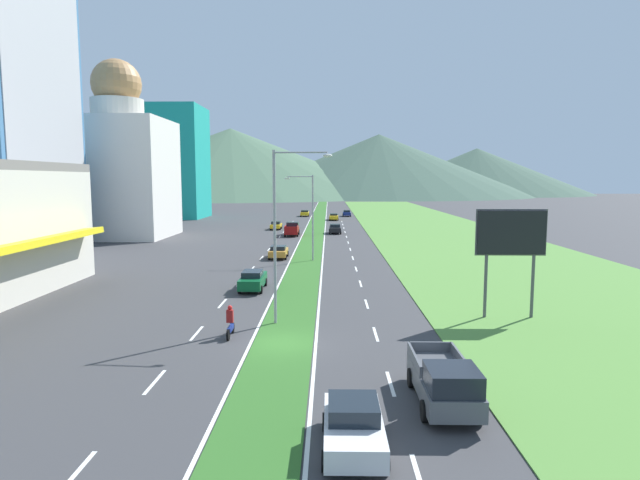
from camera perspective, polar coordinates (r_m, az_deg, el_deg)
name	(u,v)px	position (r m, az deg, el deg)	size (l,w,h in m)	color
ground_plane	(283,344)	(28.83, -4.00, -11.11)	(600.00, 600.00, 0.00)	#38383A
grass_median	(314,232)	(87.83, -0.61, 0.85)	(3.20, 240.00, 0.06)	#2D6023
grass_verge_right	(439,232)	(89.65, 12.67, 0.81)	(24.00, 240.00, 0.06)	#518438
lane_dash_left_1	(74,476)	(18.67, -24.91, -21.98)	(0.16, 2.80, 0.01)	silver
lane_dash_left_2	(155,382)	(24.83, -17.33, -14.35)	(0.16, 2.80, 0.01)	silver
lane_dash_left_3	(197,333)	(31.48, -13.11, -9.73)	(0.16, 2.80, 0.01)	silver
lane_dash_left_4	(222,303)	(38.38, -10.45, -6.72)	(0.16, 2.80, 0.01)	silver
lane_dash_left_5	(240,283)	(45.40, -8.63, -4.62)	(0.16, 2.80, 0.01)	silver
lane_dash_left_6	(252,269)	(52.50, -7.30, -3.08)	(0.16, 2.80, 0.01)	silver
lane_dash_left_7	(262,258)	(59.65, -6.29, -1.91)	(0.16, 2.80, 0.01)	silver
lane_dash_left_8	(269,249)	(66.84, -5.50, -0.99)	(0.16, 2.80, 0.01)	silver
lane_dash_left_9	(275,242)	(74.05, -4.87, -0.25)	(0.16, 2.80, 0.01)	silver
lane_dash_left_10	(280,237)	(81.28, -4.35, 0.36)	(0.16, 2.80, 0.01)	silver
lane_dash_left_11	(284,232)	(88.52, -3.91, 0.87)	(0.16, 2.80, 0.01)	silver
lane_dash_left_12	(287,228)	(95.77, -3.54, 1.30)	(0.16, 2.80, 0.01)	silver
lane_dash_left_13	(290,225)	(103.03, -3.22, 1.67)	(0.16, 2.80, 0.01)	silver
lane_dash_left_14	(293,222)	(110.30, -2.94, 2.00)	(0.16, 2.80, 0.01)	silver
lane_dash_right_1	(419,479)	(17.28, 10.60, -23.93)	(0.16, 2.80, 0.01)	silver
lane_dash_right_2	(390,383)	(23.80, 7.58, -15.04)	(0.16, 2.80, 0.01)	silver
lane_dash_right_3	(376,334)	(30.68, 6.00, -10.03)	(0.16, 2.80, 0.01)	silver
lane_dash_right_4	(367,304)	(37.72, 5.03, -6.87)	(0.16, 2.80, 0.01)	silver
lane_dash_right_5	(360,284)	(44.85, 4.38, -4.70)	(0.16, 2.80, 0.01)	silver
lane_dash_right_6	(356,269)	(52.03, 3.90, -3.13)	(0.16, 2.80, 0.01)	silver
lane_dash_right_7	(353,258)	(59.23, 3.55, -1.94)	(0.16, 2.80, 0.01)	silver
lane_dash_right_8	(350,249)	(66.47, 3.27, -1.01)	(0.16, 2.80, 0.01)	silver
lane_dash_right_9	(348,242)	(73.71, 3.04, -0.27)	(0.16, 2.80, 0.01)	silver
lane_dash_right_10	(346,237)	(80.97, 2.86, 0.35)	(0.16, 2.80, 0.01)	silver
lane_dash_right_11	(345,232)	(88.24, 2.71, 0.86)	(0.16, 2.80, 0.01)	silver
lane_dash_right_12	(344,228)	(95.51, 2.58, 1.29)	(0.16, 2.80, 0.01)	silver
lane_dash_right_13	(343,225)	(102.79, 2.46, 1.67)	(0.16, 2.80, 0.01)	silver
lane_dash_right_14	(342,222)	(110.07, 2.37, 1.99)	(0.16, 2.80, 0.01)	silver
edge_line_median_left	(304,232)	(87.90, -1.75, 0.84)	(0.16, 240.00, 0.01)	silver
edge_line_median_right	(325,232)	(87.80, 0.53, 0.84)	(0.16, 240.00, 0.01)	silver
domed_building	(120,167)	(86.14, -20.71, 7.31)	(14.45, 14.45, 26.40)	silver
midrise_colored	(171,163)	(125.80, -15.70, 8.01)	(14.66, 14.66, 24.98)	teal
hill_far_left	(231,162)	(289.87, -9.55, 8.25)	(185.80, 185.80, 35.62)	#47664C
hill_far_center	(379,165)	(292.69, 6.32, 8.02)	(161.94, 161.94, 32.96)	#3D5647
hill_far_right	(476,171)	(328.65, 16.45, 7.10)	(128.67, 128.67, 26.86)	#3D5647
street_lamp_near	(281,226)	(31.59, -4.24, 1.56)	(3.52, 0.47, 10.45)	#99999E
street_lamp_mid	(310,212)	(56.53, -1.13, 3.05)	(3.07, 0.44, 9.17)	#99999E
billboard_roadside	(511,238)	(35.02, 19.87, 0.20)	(4.41, 0.28, 6.91)	#4C4C51
car_0	(276,225)	(93.27, -4.74, 1.60)	(1.87, 4.60, 1.46)	yellow
car_1	(334,217)	(114.09, 1.48, 2.52)	(2.01, 4.78, 1.41)	yellow
car_2	(278,252)	(59.18, -4.49, -1.25)	(2.02, 4.17, 1.40)	#C6842D
car_3	(347,213)	(126.02, 2.89, 2.90)	(1.91, 4.21, 1.44)	navy
car_4	(353,426)	(18.21, 3.61, -19.30)	(2.04, 4.16, 1.60)	silver
car_5	(305,213)	(125.75, -1.65, 2.91)	(2.03, 4.06, 1.48)	yellow
car_6	(335,229)	(85.95, 1.62, 1.23)	(2.01, 4.19, 1.52)	black
car_7	(253,280)	(42.56, -7.23, -4.26)	(1.88, 4.74, 1.54)	#0C5128
pickup_truck_0	(444,382)	(21.62, 13.23, -14.66)	(2.18, 5.40, 2.00)	#515459
pickup_truck_1	(292,229)	(83.00, -3.02, 1.17)	(2.18, 5.40, 2.00)	maroon
motorcycle_rider	(230,324)	(30.25, -9.62, -8.87)	(0.36, 2.00, 1.80)	black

